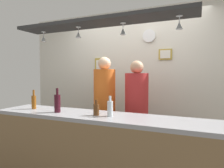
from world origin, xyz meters
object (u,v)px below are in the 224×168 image
at_px(person_left_orange_shirt, 105,100).
at_px(person_middle_red_shirt, 137,105).
at_px(bottle_wine_dark_red, 57,103).
at_px(bottle_soda_clear, 110,108).
at_px(wall_clock, 149,36).
at_px(picture_frame_upper_small, 165,54).
at_px(bottle_beer_amber_tall, 34,102).
at_px(picture_frame_caricature, 101,67).
at_px(bottle_beer_brown_stubby, 96,109).

height_order(person_left_orange_shirt, person_middle_red_shirt, person_left_orange_shirt).
bearing_deg(bottle_wine_dark_red, bottle_soda_clear, 3.88).
distance_m(bottle_soda_clear, wall_clock, 1.77).
bearing_deg(picture_frame_upper_small, bottle_soda_clear, -104.80).
distance_m(bottle_wine_dark_red, bottle_beer_amber_tall, 0.46).
relative_size(person_middle_red_shirt, bottle_wine_dark_red, 5.46).
bearing_deg(picture_frame_caricature, bottle_beer_brown_stubby, -65.16).
bearing_deg(picture_frame_upper_small, bottle_wine_dark_red, -125.95).
height_order(person_left_orange_shirt, bottle_wine_dark_red, person_left_orange_shirt).
bearing_deg(bottle_soda_clear, picture_frame_caricature, 120.29).
height_order(person_middle_red_shirt, bottle_beer_amber_tall, person_middle_red_shirt).
bearing_deg(bottle_beer_brown_stubby, wall_clock, 79.66).
distance_m(bottle_soda_clear, picture_frame_upper_small, 1.64).
bearing_deg(person_middle_red_shirt, bottle_beer_brown_stubby, -106.42).
distance_m(bottle_beer_brown_stubby, picture_frame_caricature, 1.69).
distance_m(person_middle_red_shirt, picture_frame_caricature, 1.27).
bearing_deg(wall_clock, bottle_wine_dark_red, -118.35).
relative_size(person_left_orange_shirt, bottle_soda_clear, 7.42).
bearing_deg(person_middle_red_shirt, bottle_beer_amber_tall, -147.87).
xyz_separation_m(person_left_orange_shirt, person_middle_red_shirt, (0.52, -0.00, -0.04)).
relative_size(bottle_beer_amber_tall, picture_frame_upper_small, 1.18).
height_order(bottle_wine_dark_red, bottle_soda_clear, bottle_wine_dark_red).
bearing_deg(picture_frame_upper_small, bottle_beer_amber_tall, -137.16).
distance_m(person_middle_red_shirt, bottle_soda_clear, 0.79).
xyz_separation_m(person_middle_red_shirt, bottle_wine_dark_red, (-0.77, -0.83, 0.10)).
xyz_separation_m(bottle_soda_clear, picture_frame_caricature, (-0.84, 1.43, 0.52)).
bearing_deg(person_middle_red_shirt, bottle_wine_dark_red, -132.72).
relative_size(bottle_wine_dark_red, bottle_soda_clear, 1.30).
bearing_deg(wall_clock, picture_frame_caricature, 179.62).
relative_size(bottle_beer_brown_stubby, picture_frame_upper_small, 0.82).
bearing_deg(bottle_beer_amber_tall, person_middle_red_shirt, 32.13).
height_order(bottle_wine_dark_red, picture_frame_caricature, picture_frame_caricature).
height_order(bottle_wine_dark_red, bottle_beer_amber_tall, bottle_wine_dark_red).
bearing_deg(person_middle_red_shirt, bottle_soda_clear, -95.40).
height_order(person_middle_red_shirt, bottle_wine_dark_red, person_middle_red_shirt).
distance_m(person_left_orange_shirt, bottle_beer_amber_tall, 1.04).
distance_m(person_middle_red_shirt, picture_frame_upper_small, 1.06).
relative_size(person_left_orange_shirt, bottle_wine_dark_red, 5.69).
bearing_deg(wall_clock, person_left_orange_shirt, -130.57).
bearing_deg(person_middle_red_shirt, picture_frame_caricature, 144.60).
xyz_separation_m(bottle_beer_brown_stubby, bottle_soda_clear, (0.16, 0.02, 0.02)).
height_order(picture_frame_caricature, wall_clock, wall_clock).
height_order(person_middle_red_shirt, picture_frame_upper_small, picture_frame_upper_small).
height_order(picture_frame_upper_small, wall_clock, wall_clock).
height_order(person_left_orange_shirt, picture_frame_upper_small, picture_frame_upper_small).
bearing_deg(bottle_beer_amber_tall, picture_frame_caricature, 77.66).
relative_size(bottle_wine_dark_red, picture_frame_caricature, 0.88).
bearing_deg(picture_frame_upper_small, picture_frame_caricature, 180.00).
bearing_deg(bottle_beer_brown_stubby, bottle_soda_clear, 7.52).
distance_m(bottle_beer_amber_tall, wall_clock, 2.14).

